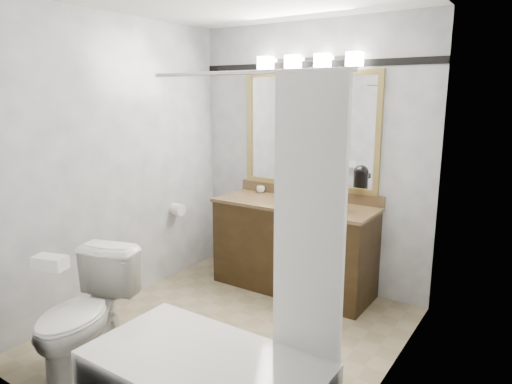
% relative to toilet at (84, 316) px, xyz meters
% --- Properties ---
extents(room, '(2.42, 2.62, 2.52)m').
position_rel_toilet_xyz_m(room, '(0.50, 0.92, 0.85)').
color(room, gray).
rests_on(room, ground).
extents(vanity, '(1.53, 0.58, 0.97)m').
position_rel_toilet_xyz_m(vanity, '(0.50, 1.94, 0.04)').
color(vanity, black).
rests_on(vanity, ground).
extents(mirror, '(1.40, 0.04, 1.10)m').
position_rel_toilet_xyz_m(mirror, '(0.50, 2.20, 1.10)').
color(mirror, '#A98F4C').
rests_on(mirror, room).
extents(vanity_light_bar, '(1.02, 0.14, 0.12)m').
position_rel_toilet_xyz_m(vanity_light_bar, '(0.50, 2.15, 1.74)').
color(vanity_light_bar, silver).
rests_on(vanity_light_bar, room).
extents(accent_stripe, '(2.40, 0.01, 0.06)m').
position_rel_toilet_xyz_m(accent_stripe, '(0.50, 2.21, 1.70)').
color(accent_stripe, black).
rests_on(accent_stripe, room).
extents(tp_roll, '(0.11, 0.12, 0.12)m').
position_rel_toilet_xyz_m(tp_roll, '(-0.64, 1.58, 0.30)').
color(tp_roll, white).
rests_on(tp_roll, room).
extents(toilet, '(0.65, 0.87, 0.80)m').
position_rel_toilet_xyz_m(toilet, '(0.00, 0.00, 0.00)').
color(toilet, white).
rests_on(toilet, ground).
extents(tissue_box, '(0.22, 0.16, 0.08)m').
position_rel_toilet_xyz_m(tissue_box, '(0.00, -0.20, 0.44)').
color(tissue_box, white).
rests_on(tissue_box, toilet).
extents(coffee_maker, '(0.17, 0.21, 0.32)m').
position_rel_toilet_xyz_m(coffee_maker, '(0.94, 1.92, 0.62)').
color(coffee_maker, black).
rests_on(coffee_maker, vanity).
extents(cup_left, '(0.09, 0.09, 0.07)m').
position_rel_toilet_xyz_m(cup_left, '(-0.00, 2.14, 0.49)').
color(cup_left, white).
rests_on(cup_left, vanity).
extents(soap_bottle_a, '(0.04, 0.05, 0.09)m').
position_rel_toilet_xyz_m(soap_bottle_a, '(0.25, 2.07, 0.50)').
color(soap_bottle_a, white).
rests_on(soap_bottle_a, vanity).
extents(soap_bottle_b, '(0.07, 0.07, 0.07)m').
position_rel_toilet_xyz_m(soap_bottle_b, '(0.63, 2.07, 0.49)').
color(soap_bottle_b, white).
rests_on(soap_bottle_b, vanity).
extents(soap_bar, '(0.09, 0.07, 0.03)m').
position_rel_toilet_xyz_m(soap_bar, '(0.46, 2.05, 0.47)').
color(soap_bar, beige).
rests_on(soap_bar, vanity).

